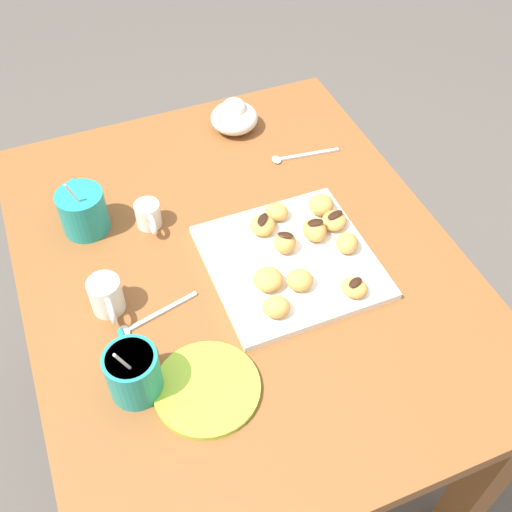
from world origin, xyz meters
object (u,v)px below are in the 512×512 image
at_px(beignet_3, 263,225).
at_px(beignet_5, 276,212).
at_px(chocolate_sauce_pitcher, 148,214).
at_px(beignet_6, 315,230).
at_px(pastry_plate_square, 290,262).
at_px(beignet_4, 334,221).
at_px(coffee_mug_teal_right, 83,209).
at_px(beignet_10, 268,279).
at_px(beignet_2, 285,242).
at_px(dining_table, 241,298).
at_px(beignet_0, 300,280).
at_px(beignet_7, 354,288).
at_px(coffee_mug_teal_left, 133,371).
at_px(beignet_9, 347,243).
at_px(cream_pitcher_white, 106,295).
at_px(saucer_lime_left, 207,388).
at_px(beignet_8, 276,307).

height_order(beignet_3, beignet_5, same).
relative_size(chocolate_sauce_pitcher, beignet_6, 1.68).
height_order(pastry_plate_square, beignet_4, beignet_4).
bearing_deg(coffee_mug_teal_right, beignet_5, -110.43).
xyz_separation_m(beignet_4, beignet_5, (0.07, 0.10, 0.00)).
bearing_deg(beignet_10, beignet_2, -42.70).
bearing_deg(dining_table, beignet_0, -147.20).
xyz_separation_m(chocolate_sauce_pitcher, beignet_5, (-0.09, -0.24, 0.00)).
distance_m(beignet_5, beignet_7, 0.24).
bearing_deg(beignet_5, pastry_plate_square, 170.70).
xyz_separation_m(chocolate_sauce_pitcher, beignet_6, (-0.17, -0.29, 0.00)).
bearing_deg(chocolate_sauce_pitcher, beignet_2, -128.89).
bearing_deg(coffee_mug_teal_left, beignet_9, -73.93).
height_order(beignet_6, beignet_10, beignet_6).
bearing_deg(beignet_2, beignet_10, 137.30).
bearing_deg(beignet_9, beignet_6, 39.69).
bearing_deg(cream_pitcher_white, beignet_7, -108.98).
bearing_deg(beignet_0, saucer_lime_left, 119.99).
bearing_deg(coffee_mug_teal_right, chocolate_sauce_pitcher, -109.04).
xyz_separation_m(beignet_0, beignet_10, (0.02, 0.05, 0.00)).
height_order(dining_table, beignet_8, beignet_8).
height_order(coffee_mug_teal_left, beignet_10, coffee_mug_teal_left).
xyz_separation_m(saucer_lime_left, beignet_10, (0.16, -0.17, 0.03)).
distance_m(coffee_mug_teal_left, beignet_4, 0.50).
bearing_deg(coffee_mug_teal_right, beignet_2, -122.81).
height_order(coffee_mug_teal_right, beignet_4, coffee_mug_teal_right).
distance_m(saucer_lime_left, beignet_5, 0.41).
bearing_deg(beignet_10, saucer_lime_left, 131.59).
xyz_separation_m(beignet_2, beignet_10, (-0.07, 0.07, -0.00)).
height_order(beignet_4, beignet_6, beignet_6).
distance_m(pastry_plate_square, saucer_lime_left, 0.31).
height_order(pastry_plate_square, beignet_2, beignet_2).
xyz_separation_m(dining_table, coffee_mug_teal_right, (0.20, 0.26, 0.18)).
distance_m(beignet_7, beignet_9, 0.11).
xyz_separation_m(saucer_lime_left, beignet_8, (0.09, -0.16, 0.03)).
bearing_deg(beignet_8, beignet_4, -51.38).
height_order(dining_table, beignet_4, beignet_4).
bearing_deg(beignet_10, beignet_4, -63.49).
height_order(beignet_0, beignet_2, beignet_2).
bearing_deg(saucer_lime_left, coffee_mug_teal_left, 65.09).
xyz_separation_m(chocolate_sauce_pitcher, beignet_0, (-0.28, -0.21, 0.00)).
distance_m(beignet_3, beignet_5, 0.05).
xyz_separation_m(coffee_mug_teal_right, chocolate_sauce_pitcher, (-0.04, -0.12, -0.02)).
relative_size(cream_pitcher_white, beignet_7, 2.10).
height_order(beignet_0, beignet_8, same).
bearing_deg(coffee_mug_teal_right, pastry_plate_square, -125.91).
bearing_deg(coffee_mug_teal_right, dining_table, -127.89).
height_order(beignet_4, beignet_5, beignet_5).
bearing_deg(coffee_mug_teal_right, beignet_7, -131.26).
height_order(dining_table, coffee_mug_teal_left, coffee_mug_teal_left).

